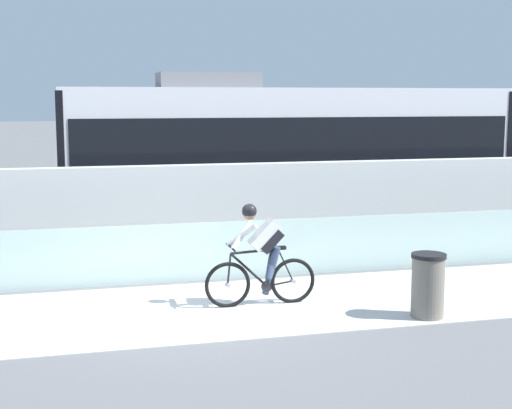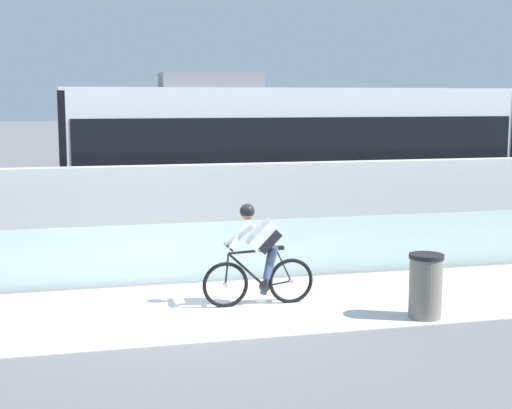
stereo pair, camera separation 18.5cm
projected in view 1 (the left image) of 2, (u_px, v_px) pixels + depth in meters
name	position (u px, v px, depth m)	size (l,w,h in m)	color
ground_plane	(189.00, 311.00, 11.40)	(200.00, 200.00, 0.00)	slate
bike_path_deck	(189.00, 310.00, 11.40)	(32.00, 3.20, 0.01)	silver
glass_parapet	(171.00, 253.00, 13.10)	(32.00, 0.05, 1.03)	#ADC6C1
concrete_barrier_wall	(157.00, 214.00, 14.76)	(32.00, 0.36, 1.90)	silver
tram_rail_near	(145.00, 238.00, 17.27)	(32.00, 0.08, 0.01)	#595654
tram_rail_far	(138.00, 228.00, 18.65)	(32.00, 0.08, 0.01)	#595654
tram	(287.00, 152.00, 18.60)	(11.06, 2.54, 3.81)	silver
cyclist_on_bike	(261.00, 256.00, 11.57)	(1.77, 0.58, 1.61)	black
trash_bin	(428.00, 286.00, 10.97)	(0.51, 0.51, 0.96)	slate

